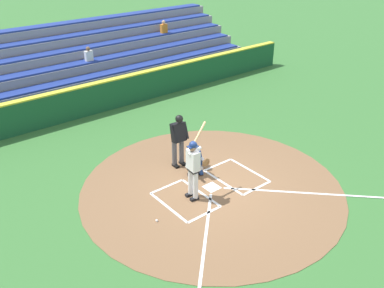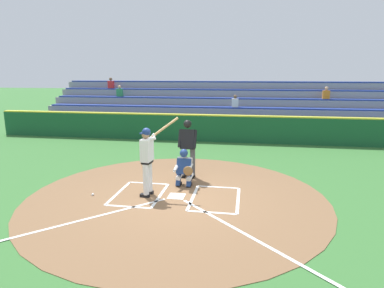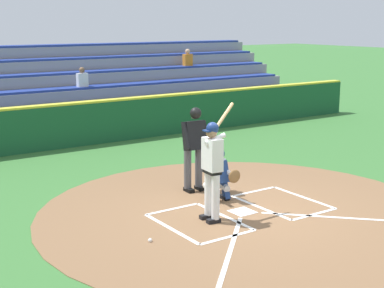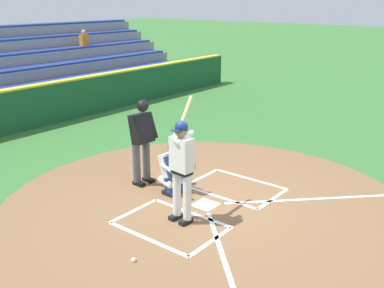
{
  "view_description": "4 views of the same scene",
  "coord_description": "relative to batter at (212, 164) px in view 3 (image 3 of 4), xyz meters",
  "views": [
    {
      "loc": [
        7.24,
        8.06,
        7.2
      ],
      "look_at": [
        0.13,
        -0.81,
        1.22
      ],
      "focal_mm": 39.39,
      "sensor_mm": 36.0,
      "label": 1
    },
    {
      "loc": [
        -1.79,
        8.14,
        3.27
      ],
      "look_at": [
        -0.23,
        -1.18,
        1.21
      ],
      "focal_mm": 30.58,
      "sensor_mm": 36.0,
      "label": 2
    },
    {
      "loc": [
        6.74,
        8.16,
        3.66
      ],
      "look_at": [
        0.26,
        -1.37,
        1.15
      ],
      "focal_mm": 53.13,
      "sensor_mm": 36.0,
      "label": 3
    },
    {
      "loc": [
        6.37,
        4.71,
        3.84
      ],
      "look_at": [
        -0.32,
        -0.59,
        1.05
      ],
      "focal_mm": 42.0,
      "sensor_mm": 36.0,
      "label": 4
    }
  ],
  "objects": [
    {
      "name": "baseball",
      "position": [
        1.49,
        0.28,
        -1.06
      ],
      "size": [
        0.07,
        0.07,
        0.07
      ],
      "primitive_type": "sphere",
      "color": "white",
      "rests_on": "ground"
    },
    {
      "name": "dirt_circle",
      "position": [
        -0.77,
        -0.04,
        -1.09
      ],
      "size": [
        8.0,
        8.0,
        0.01
      ],
      "primitive_type": "cylinder",
      "color": "brown",
      "rests_on": "ground"
    },
    {
      "name": "home_plate_and_chalk",
      "position": [
        -0.77,
        0.84,
        -1.08
      ],
      "size": [
        7.93,
        4.91,
        0.01
      ],
      "color": "white",
      "rests_on": "dirt_circle"
    },
    {
      "name": "bleacher_stand",
      "position": [
        -0.77,
        -11.37,
        -0.1
      ],
      "size": [
        20.0,
        5.1,
        3.0
      ],
      "color": "gray",
      "rests_on": "ground"
    },
    {
      "name": "backstop_wall",
      "position": [
        -0.77,
        -7.54,
        -0.45
      ],
      "size": [
        22.0,
        0.36,
        1.31
      ],
      "color": "#19512D",
      "rests_on": "ground"
    },
    {
      "name": "plate_umpire",
      "position": [
        -0.78,
        -1.73,
        -0.02
      ],
      "size": [
        0.6,
        0.43,
        1.86
      ],
      "color": "#4C4C51",
      "rests_on": "ground"
    },
    {
      "name": "ground_plane",
      "position": [
        -0.77,
        -0.04,
        -1.1
      ],
      "size": [
        120.0,
        120.0,
        0.0
      ],
      "primitive_type": "plane",
      "color": "#387033"
    },
    {
      "name": "catcher",
      "position": [
        -0.83,
        -0.9,
        -0.51
      ],
      "size": [
        0.59,
        0.64,
        1.13
      ],
      "color": "black",
      "rests_on": "ground"
    },
    {
      "name": "batter",
      "position": [
        0.0,
        0.0,
        0.0
      ],
      "size": [
        0.98,
        0.65,
        2.13
      ],
      "color": "white",
      "rests_on": "ground"
    }
  ]
}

